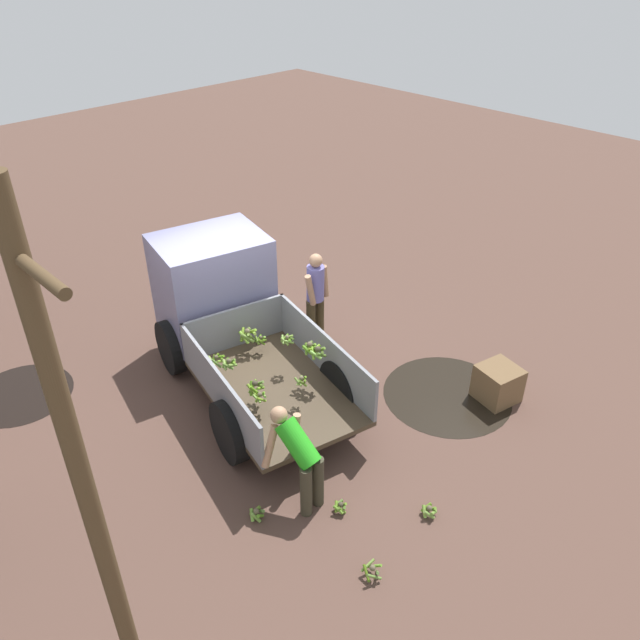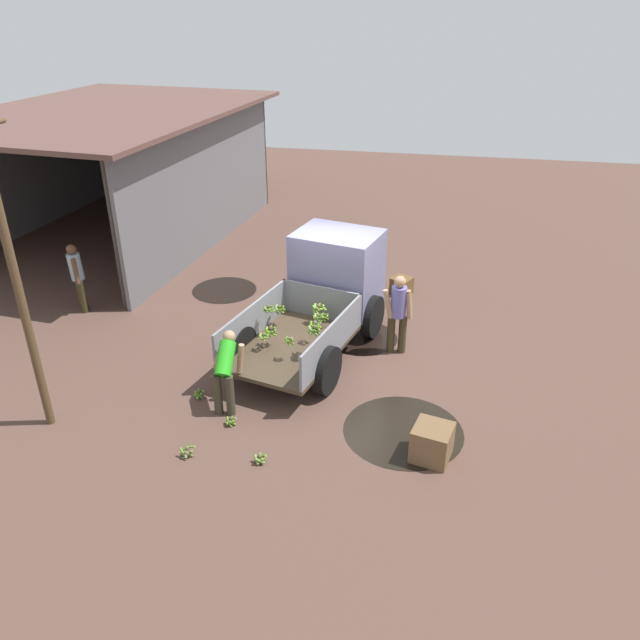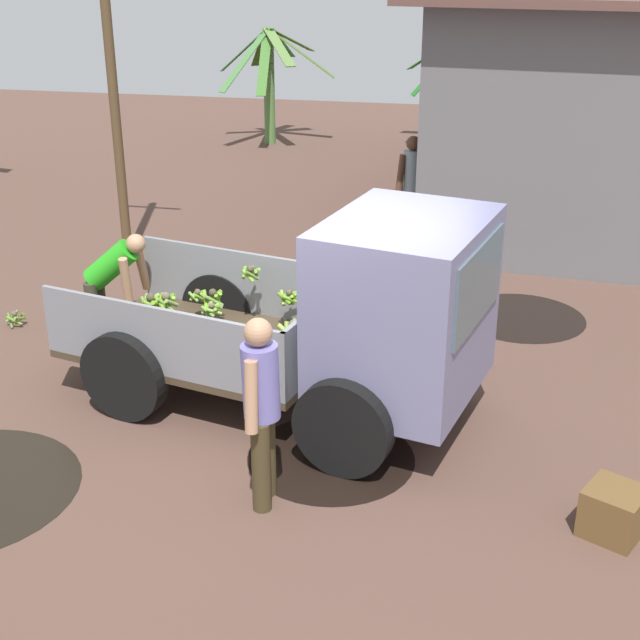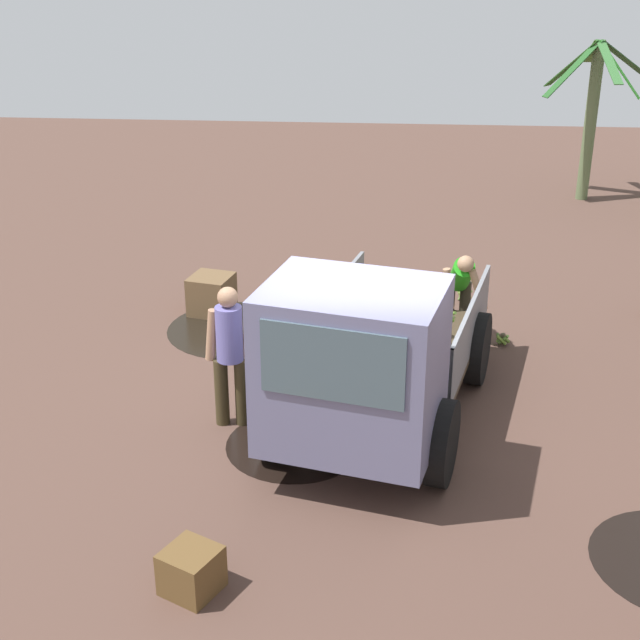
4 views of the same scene
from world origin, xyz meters
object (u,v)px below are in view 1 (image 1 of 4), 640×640
(banana_bunch_on_ground_0, at_px, (257,513))
(banana_bunch_on_ground_3, at_px, (429,510))
(person_foreground_visitor, at_px, (316,293))
(wooden_crate_1, at_px, (214,276))
(banana_bunch_on_ground_1, at_px, (340,507))
(banana_bunch_on_ground_2, at_px, (372,570))
(cargo_truck, at_px, (224,305))
(utility_pole, at_px, (98,532))
(person_worker_loading, at_px, (299,455))
(wooden_crate_0, at_px, (498,383))

(banana_bunch_on_ground_0, distance_m, banana_bunch_on_ground_3, 2.20)
(person_foreground_visitor, relative_size, wooden_crate_1, 3.83)
(banana_bunch_on_ground_1, height_order, banana_bunch_on_ground_2, banana_bunch_on_ground_2)
(person_foreground_visitor, bearing_deg, wooden_crate_1, 178.68)
(wooden_crate_1, bearing_deg, cargo_truck, 148.91)
(person_foreground_visitor, height_order, wooden_crate_1, person_foreground_visitor)
(cargo_truck, bearing_deg, banana_bunch_on_ground_2, 175.95)
(cargo_truck, distance_m, banana_bunch_on_ground_2, 4.88)
(banana_bunch_on_ground_0, relative_size, banana_bunch_on_ground_2, 0.86)
(person_foreground_visitor, distance_m, banana_bunch_on_ground_3, 4.37)
(banana_bunch_on_ground_0, relative_size, wooden_crate_1, 0.48)
(utility_pole, distance_m, person_worker_loading, 3.67)
(banana_bunch_on_ground_1, xyz_separation_m, wooden_crate_0, (-0.16, -3.41, 0.20))
(person_worker_loading, height_order, wooden_crate_0, person_worker_loading)
(banana_bunch_on_ground_0, distance_m, banana_bunch_on_ground_1, 1.07)
(utility_pole, xyz_separation_m, banana_bunch_on_ground_2, (-0.36, -2.68, -2.71))
(banana_bunch_on_ground_1, relative_size, banana_bunch_on_ground_2, 0.81)
(utility_pole, bearing_deg, cargo_truck, -44.43)
(banana_bunch_on_ground_2, bearing_deg, banana_bunch_on_ground_1, -24.67)
(banana_bunch_on_ground_1, bearing_deg, cargo_truck, -15.57)
(banana_bunch_on_ground_1, bearing_deg, wooden_crate_0, -92.64)
(person_foreground_visitor, bearing_deg, cargo_truck, -114.62)
(banana_bunch_on_ground_3, relative_size, wooden_crate_1, 0.50)
(utility_pole, relative_size, banana_bunch_on_ground_3, 24.39)
(banana_bunch_on_ground_3, height_order, wooden_crate_0, wooden_crate_0)
(person_foreground_visitor, bearing_deg, banana_bunch_on_ground_3, -28.47)
(cargo_truck, relative_size, wooden_crate_1, 10.08)
(cargo_truck, xyz_separation_m, utility_pole, (-4.19, 4.11, 1.71))
(cargo_truck, height_order, banana_bunch_on_ground_2, cargo_truck)
(person_foreground_visitor, distance_m, banana_bunch_on_ground_1, 4.07)
(cargo_truck, xyz_separation_m, banana_bunch_on_ground_1, (-3.64, 1.01, -1.02))
(cargo_truck, bearing_deg, person_foreground_visitor, -97.25)
(banana_bunch_on_ground_2, bearing_deg, wooden_crate_0, -78.84)
(cargo_truck, xyz_separation_m, wooden_crate_0, (-3.80, -2.40, -0.82))
(person_foreground_visitor, relative_size, banana_bunch_on_ground_3, 7.67)
(banana_bunch_on_ground_1, bearing_deg, banana_bunch_on_ground_0, 51.68)
(utility_pole, height_order, wooden_crate_1, utility_pole)
(banana_bunch_on_ground_3, distance_m, wooden_crate_1, 6.99)
(banana_bunch_on_ground_3, bearing_deg, banana_bunch_on_ground_2, 93.75)
(utility_pole, distance_m, person_foreground_visitor, 6.96)
(utility_pole, bearing_deg, banana_bunch_on_ground_3, -94.22)
(cargo_truck, bearing_deg, banana_bunch_on_ground_0, 161.50)
(cargo_truck, relative_size, banana_bunch_on_ground_3, 20.21)
(banana_bunch_on_ground_2, bearing_deg, wooden_crate_1, -22.39)
(person_foreground_visitor, xyz_separation_m, person_worker_loading, (-2.55, 2.77, -0.14))
(person_worker_loading, xyz_separation_m, banana_bunch_on_ground_0, (0.15, 0.62, -0.70))
(banana_bunch_on_ground_1, relative_size, wooden_crate_0, 0.34)
(person_foreground_visitor, relative_size, banana_bunch_on_ground_1, 8.54)
(banana_bunch_on_ground_0, bearing_deg, wooden_crate_1, -31.56)
(utility_pole, xyz_separation_m, person_worker_loading, (1.07, -2.87, -2.02))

